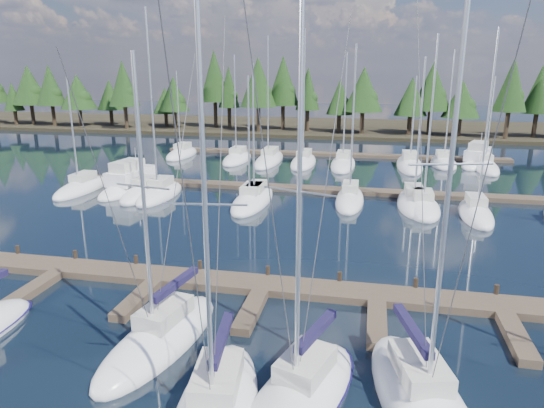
% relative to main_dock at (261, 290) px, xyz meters
% --- Properties ---
extents(ground, '(260.00, 260.00, 0.00)m').
position_rel_main_dock_xyz_m(ground, '(0.00, 12.64, -0.20)').
color(ground, black).
rests_on(ground, ground).
extents(far_shore, '(220.00, 30.00, 0.60)m').
position_rel_main_dock_xyz_m(far_shore, '(0.00, 72.64, 0.10)').
color(far_shore, black).
rests_on(far_shore, ground).
extents(main_dock, '(44.00, 6.13, 0.90)m').
position_rel_main_dock_xyz_m(main_dock, '(0.00, 0.00, 0.00)').
color(main_dock, '#4F4031').
rests_on(main_dock, ground).
extents(back_docks, '(50.00, 21.80, 0.40)m').
position_rel_main_dock_xyz_m(back_docks, '(0.00, 32.23, -0.00)').
color(back_docks, '#4F4031').
rests_on(back_docks, ground).
extents(front_sailboat_2, '(4.08, 8.62, 13.00)m').
position_rel_main_dock_xyz_m(front_sailboat_2, '(-3.21, -5.62, 0.08)').
color(front_sailboat_2, white).
rests_on(front_sailboat_2, ground).
extents(front_sailboat_4, '(5.07, 8.11, 14.36)m').
position_rel_main_dock_xyz_m(front_sailboat_4, '(3.30, -8.12, 0.09)').
color(front_sailboat_4, white).
rests_on(front_sailboat_4, ground).
extents(front_sailboat_5, '(4.94, 8.89, 16.06)m').
position_rel_main_dock_xyz_m(front_sailboat_5, '(7.52, -7.53, 0.10)').
color(front_sailboat_5, white).
rests_on(front_sailboat_5, ground).
extents(back_sailboat_rows, '(45.12, 31.87, 17.30)m').
position_rel_main_dock_xyz_m(back_sailboat_rows, '(0.04, 27.63, 0.06)').
color(back_sailboat_rows, white).
rests_on(back_sailboat_rows, ground).
extents(motor_yacht_left, '(4.44, 10.09, 4.89)m').
position_rel_main_dock_xyz_m(motor_yacht_left, '(-17.54, 19.63, 0.33)').
color(motor_yacht_left, white).
rests_on(motor_yacht_left, ground).
extents(motor_yacht_right, '(6.38, 9.94, 4.72)m').
position_rel_main_dock_xyz_m(motor_yacht_right, '(18.28, 39.99, 0.31)').
color(motor_yacht_right, white).
rests_on(motor_yacht_right, ground).
extents(tree_line, '(186.26, 11.59, 14.15)m').
position_rel_main_dock_xyz_m(tree_line, '(1.11, 62.79, 7.28)').
color(tree_line, black).
rests_on(tree_line, far_shore).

